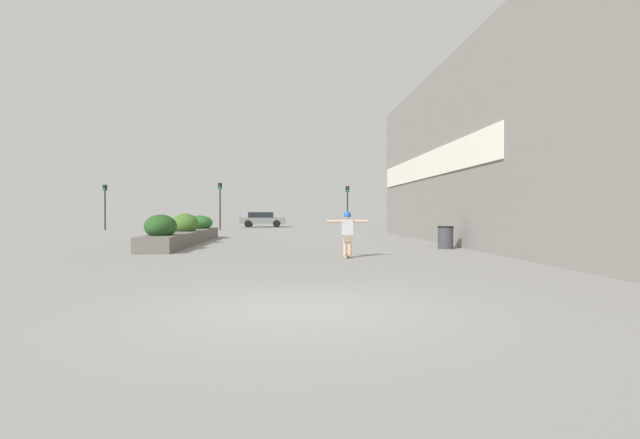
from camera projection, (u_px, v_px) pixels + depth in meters
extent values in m
plane|color=gray|center=(301.00, 309.00, 7.08)|extent=(300.00, 300.00, 0.00)
cube|color=gray|center=(496.00, 136.00, 16.89)|extent=(0.60, 33.91, 7.94)
cube|color=silver|center=(424.00, 166.00, 24.43)|extent=(0.06, 17.82, 1.20)
cube|color=#605B54|center=(186.00, 237.00, 22.16)|extent=(1.24, 11.62, 0.55)
ellipsoid|color=#234C1E|center=(161.00, 226.00, 18.08)|extent=(1.14, 1.36, 0.86)
ellipsoid|color=#3D6623|center=(185.00, 224.00, 22.04)|extent=(1.16, 1.13, 0.90)
ellipsoid|color=#286028|center=(199.00, 223.00, 25.97)|extent=(1.35, 1.47, 0.78)
cube|color=olive|center=(347.00, 255.00, 15.15)|extent=(0.19, 0.65, 0.01)
cylinder|color=beige|center=(344.00, 256.00, 15.38)|extent=(0.05, 0.06, 0.06)
cylinder|color=beige|center=(349.00, 256.00, 15.38)|extent=(0.05, 0.06, 0.06)
cylinder|color=beige|center=(346.00, 258.00, 14.93)|extent=(0.05, 0.06, 0.06)
cylinder|color=beige|center=(350.00, 258.00, 14.93)|extent=(0.05, 0.06, 0.06)
cylinder|color=tan|center=(345.00, 245.00, 15.15)|extent=(0.11, 0.11, 0.60)
cylinder|color=tan|center=(350.00, 245.00, 15.15)|extent=(0.11, 0.11, 0.60)
cube|color=gray|center=(347.00, 238.00, 15.15)|extent=(0.22, 0.19, 0.22)
cube|color=#B2B2B7|center=(347.00, 227.00, 15.14)|extent=(0.35, 0.18, 0.47)
cylinder|color=tan|center=(334.00, 221.00, 15.13)|extent=(0.45, 0.09, 0.08)
cylinder|color=tan|center=(360.00, 221.00, 15.15)|extent=(0.45, 0.09, 0.08)
sphere|color=tan|center=(347.00, 216.00, 15.14)|extent=(0.20, 0.20, 0.20)
sphere|color=blue|center=(347.00, 215.00, 15.14)|extent=(0.23, 0.23, 0.23)
cylinder|color=#38383D|center=(446.00, 238.00, 18.94)|extent=(0.57, 0.57, 0.81)
cylinder|color=black|center=(446.00, 227.00, 18.94)|extent=(0.60, 0.60, 0.05)
cube|color=slate|center=(443.00, 221.00, 45.29)|extent=(3.97, 1.94, 0.62)
cube|color=black|center=(445.00, 215.00, 45.29)|extent=(2.19, 1.71, 0.48)
cylinder|color=black|center=(433.00, 225.00, 44.29)|extent=(0.62, 0.22, 0.62)
cylinder|color=black|center=(427.00, 224.00, 46.13)|extent=(0.62, 0.22, 0.62)
cylinder|color=black|center=(460.00, 224.00, 44.46)|extent=(0.62, 0.22, 0.62)
cylinder|color=black|center=(453.00, 224.00, 46.30)|extent=(0.62, 0.22, 0.62)
cube|color=slate|center=(263.00, 221.00, 47.18)|extent=(4.23, 1.93, 0.56)
cube|color=black|center=(261.00, 215.00, 47.17)|extent=(2.33, 1.70, 0.51)
cylinder|color=black|center=(277.00, 223.00, 48.19)|extent=(0.68, 0.22, 0.68)
cylinder|color=black|center=(277.00, 224.00, 46.36)|extent=(0.68, 0.22, 0.68)
cylinder|color=black|center=(250.00, 223.00, 48.02)|extent=(0.68, 0.22, 0.68)
cylinder|color=black|center=(248.00, 224.00, 46.18)|extent=(0.68, 0.22, 0.68)
cylinder|color=black|center=(220.00, 209.00, 39.78)|extent=(0.11, 0.11, 3.30)
cube|color=black|center=(220.00, 186.00, 39.75)|extent=(0.28, 0.20, 0.45)
sphere|color=#2D2823|center=(220.00, 184.00, 39.63)|extent=(0.15, 0.15, 0.15)
sphere|color=#2D2823|center=(220.00, 186.00, 39.63)|extent=(0.15, 0.15, 0.15)
sphere|color=green|center=(220.00, 188.00, 39.63)|extent=(0.15, 0.15, 0.15)
cylinder|color=black|center=(347.00, 211.00, 39.98)|extent=(0.11, 0.11, 3.05)
cube|color=black|center=(347.00, 189.00, 39.96)|extent=(0.28, 0.20, 0.45)
sphere|color=#2D2823|center=(348.00, 187.00, 39.84)|extent=(0.15, 0.15, 0.15)
sphere|color=#2D2823|center=(348.00, 189.00, 39.84)|extent=(0.15, 0.15, 0.15)
sphere|color=green|center=(348.00, 191.00, 39.84)|extent=(0.15, 0.15, 0.15)
cylinder|color=black|center=(105.00, 210.00, 39.09)|extent=(0.11, 0.11, 3.11)
cube|color=black|center=(105.00, 188.00, 39.06)|extent=(0.28, 0.20, 0.45)
sphere|color=#2D2823|center=(104.00, 186.00, 38.94)|extent=(0.15, 0.15, 0.15)
sphere|color=#2D2823|center=(104.00, 187.00, 38.94)|extent=(0.15, 0.15, 0.15)
sphere|color=green|center=(104.00, 189.00, 38.94)|extent=(0.15, 0.15, 0.15)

